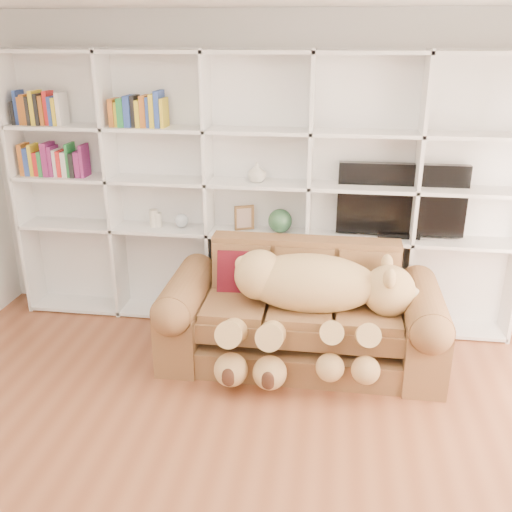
# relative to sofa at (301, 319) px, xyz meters

# --- Properties ---
(floor) EXTENTS (5.00, 5.00, 0.00)m
(floor) POSITION_rel_sofa_xyz_m (-0.44, -1.68, -0.35)
(floor) COLOR brown
(floor) RESTS_ON ground
(wall_back) EXTENTS (5.00, 0.02, 2.70)m
(wall_back) POSITION_rel_sofa_xyz_m (-0.44, 0.82, 1.00)
(wall_back) COLOR white
(wall_back) RESTS_ON floor
(bookshelf) EXTENTS (4.43, 0.35, 2.40)m
(bookshelf) POSITION_rel_sofa_xyz_m (-0.68, 0.69, 0.96)
(bookshelf) COLOR white
(bookshelf) RESTS_ON floor
(sofa) EXTENTS (2.20, 0.95, 0.92)m
(sofa) POSITION_rel_sofa_xyz_m (0.00, 0.00, 0.00)
(sofa) COLOR brown
(sofa) RESTS_ON floor
(teddy_bear) EXTENTS (1.52, 0.87, 0.88)m
(teddy_bear) POSITION_rel_sofa_xyz_m (0.08, -0.19, 0.28)
(teddy_bear) COLOR #E0BC70
(teddy_bear) RESTS_ON sofa
(throw_pillow) EXTENTS (0.39, 0.23, 0.39)m
(throw_pillow) POSITION_rel_sofa_xyz_m (-0.52, 0.15, 0.31)
(throw_pillow) COLOR #5C0F1A
(throw_pillow) RESTS_ON sofa
(tv) EXTENTS (1.07, 0.18, 0.63)m
(tv) POSITION_rel_sofa_xyz_m (0.78, 0.68, 0.83)
(tv) COLOR black
(tv) RESTS_ON bookshelf
(picture_frame) EXTENTS (0.17, 0.09, 0.22)m
(picture_frame) POSITION_rel_sofa_xyz_m (-0.56, 0.63, 0.64)
(picture_frame) COLOR #53391C
(picture_frame) RESTS_ON bookshelf
(green_vase) EXTENTS (0.21, 0.21, 0.21)m
(green_vase) POSITION_rel_sofa_xyz_m (-0.25, 0.63, 0.62)
(green_vase) COLOR #2A5234
(green_vase) RESTS_ON bookshelf
(figurine_tall) EXTENTS (0.10, 0.10, 0.16)m
(figurine_tall) POSITION_rel_sofa_xyz_m (-1.40, 0.63, 0.60)
(figurine_tall) COLOR beige
(figurine_tall) RESTS_ON bookshelf
(figurine_short) EXTENTS (0.10, 0.10, 0.13)m
(figurine_short) POSITION_rel_sofa_xyz_m (-1.36, 0.63, 0.58)
(figurine_short) COLOR beige
(figurine_short) RESTS_ON bookshelf
(snow_globe) EXTENTS (0.13, 0.13, 0.13)m
(snow_globe) POSITION_rel_sofa_xyz_m (-1.14, 0.63, 0.58)
(snow_globe) COLOR silver
(snow_globe) RESTS_ON bookshelf
(shelf_vase) EXTENTS (0.20, 0.20, 0.17)m
(shelf_vase) POSITION_rel_sofa_xyz_m (-0.45, 0.63, 1.05)
(shelf_vase) COLOR beige
(shelf_vase) RESTS_ON bookshelf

